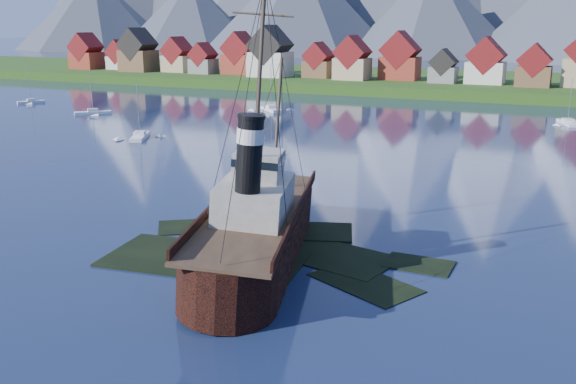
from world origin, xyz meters
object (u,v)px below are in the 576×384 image
at_px(sailboat_a, 140,137).
at_px(sailboat_f, 93,113).
at_px(tugboat_wreck, 262,223).
at_px(sailboat_b, 31,102).
at_px(sailboat_c, 271,110).
at_px(sailboat_e, 568,123).

relative_size(sailboat_a, sailboat_f, 1.06).
relative_size(tugboat_wreck, sailboat_a, 2.96).
xyz_separation_m(sailboat_b, sailboat_f, (29.54, -9.35, -0.01)).
distance_m(sailboat_c, sailboat_e, 66.90).
bearing_deg(sailboat_e, sailboat_a, -164.16).
distance_m(tugboat_wreck, sailboat_e, 100.42).
bearing_deg(sailboat_f, sailboat_e, 59.34).
xyz_separation_m(sailboat_c, sailboat_f, (-35.67, -22.70, -0.04)).
xyz_separation_m(tugboat_wreck, sailboat_b, (-109.41, 76.84, -2.98)).
height_order(tugboat_wreck, sailboat_b, tugboat_wreck).
height_order(sailboat_a, sailboat_c, sailboat_c).
xyz_separation_m(sailboat_a, sailboat_e, (71.51, 52.30, -0.02)).
height_order(sailboat_b, sailboat_e, sailboat_b).
bearing_deg(sailboat_c, sailboat_a, -143.22).
bearing_deg(sailboat_f, tugboat_wreck, 2.58).
distance_m(sailboat_a, sailboat_b, 67.80).
bearing_deg(sailboat_a, tugboat_wreck, -69.78).
relative_size(sailboat_b, sailboat_e, 1.00).
xyz_separation_m(sailboat_b, sailboat_e, (131.66, 21.04, -0.02)).
height_order(sailboat_c, sailboat_f, sailboat_c).
bearing_deg(sailboat_e, tugboat_wreck, -123.15).
relative_size(sailboat_c, sailboat_f, 1.14).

